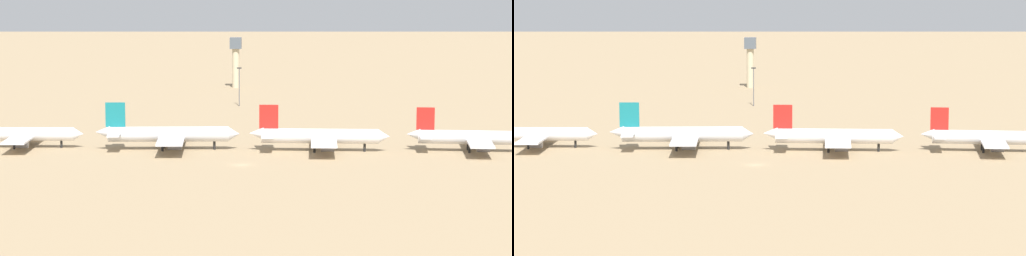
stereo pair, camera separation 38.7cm
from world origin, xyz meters
TOP-DOWN VIEW (x-y plane):
  - ground at (0.00, 0.00)m, footprint 4000.00×4000.00m
  - parked_jet_orange_2 at (-65.66, 26.34)m, footprint 37.02×31.07m
  - parked_jet_teal_3 at (-22.56, 24.53)m, footprint 41.35×34.81m
  - parked_jet_red_4 at (20.67, 23.55)m, footprint 39.81×33.32m
  - parked_jet_red_5 at (64.22, 24.51)m, footprint 37.67×31.74m
  - control_tower at (-13.27, 203.27)m, footprint 5.20×5.20m
  - light_pole_west at (-7.83, 132.40)m, footprint 1.80×0.50m

SIDE VIEW (x-z plane):
  - ground at x=0.00m, z-range 0.00..0.00m
  - parked_jet_orange_2 at x=-65.66m, z-range -2.11..10.13m
  - parked_jet_red_5 at x=64.22m, z-range -2.14..10.30m
  - parked_jet_red_4 at x=20.67m, z-range -2.27..10.91m
  - parked_jet_teal_3 at x=-22.56m, z-range -2.35..11.31m
  - light_pole_west at x=-7.83m, z-range 1.20..16.09m
  - control_tower at x=-13.27m, z-range 2.32..24.80m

